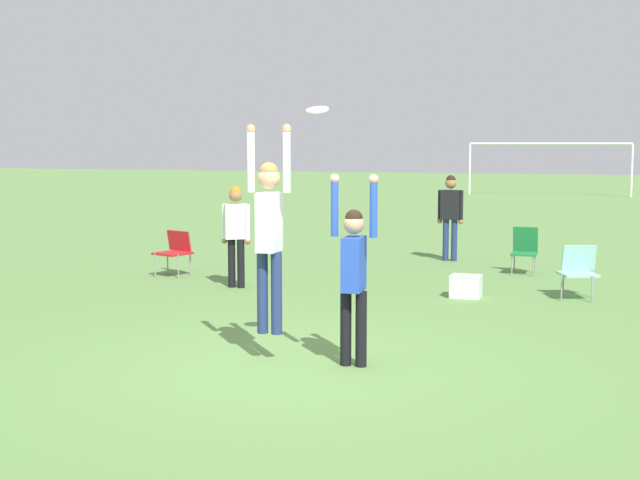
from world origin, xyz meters
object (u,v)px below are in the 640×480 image
Objects in this scene: person_defending at (354,266)px; person_spectator_far at (450,210)px; person_spectator_near at (236,228)px; camping_chair_3 at (578,268)px; person_jumping at (269,223)px; frisbee at (317,110)px; cooler_box at (466,286)px; camping_chair_1 at (525,247)px; camping_chair_2 at (175,249)px.

person_defending reaches higher than person_spectator_far.
person_spectator_near is 5.16m from person_spectator_far.
person_defending is 2.55× the size of camping_chair_3.
person_jumping is 9.37× the size of frisbee.
person_defending is 5.49m from camping_chair_3.
person_jumping is 1.31m from frisbee.
person_jumping is 8.79m from person_spectator_far.
cooler_box is (-1.62, -0.48, -0.29)m from camping_chair_3.
camping_chair_3 is at bearing 114.22° from camping_chair_1.
camping_chair_1 is 6.28m from camping_chair_2.
person_jumping is 2.69× the size of camping_chair_1.
camping_chair_3 is at bearing -24.93° from person_spectator_near.
person_jumping is at bearing 145.68° from camping_chair_2.
person_jumping is 6.02m from camping_chair_3.
camping_chair_3 is at bearing 153.72° from person_defending.
person_jumping is 1.32× the size of person_spectator_far.
person_spectator_near is at bearing 24.08° from person_jumping.
camping_chair_1 is at bearing -18.68° from person_jumping.
cooler_box is (1.36, 4.64, -1.33)m from person_jumping.
person_spectator_far is at bearing 179.65° from person_defending.
cooler_box is (5.29, -0.63, -0.30)m from camping_chair_2.
frisbee is at bearing -99.80° from person_jumping.
frisbee is 7.31m from camping_chair_2.
person_defending is 5.41m from person_spectator_near.
cooler_box is at bearing 80.34° from frisbee.
frisbee is at bearing -89.60° from person_spectator_near.
camping_chair_3 is at bearing -34.35° from person_jumping.
camping_chair_1 is 1.81× the size of cooler_box.
frisbee is 0.52× the size of cooler_box.
person_spectator_near is (-4.29, -3.11, 0.51)m from camping_chair_1.
camping_chair_3 is 1.72× the size of cooler_box.
camping_chair_1 is at bearing -140.34° from camping_chair_2.
camping_chair_2 is 6.91m from camping_chair_3.
camping_chair_1 reaches higher than camping_chair_2.
person_defending is at bearing 45.55° from camping_chair_3.
person_jumping is 2.87× the size of camping_chair_2.
person_spectator_far is 4.34m from cooler_box.
person_spectator_near is (-2.34, 4.38, -0.53)m from person_jumping.
camping_chair_1 is at bearing 78.35° from cooler_box.
person_jumping is 2.82× the size of camping_chair_3.
person_jumping is at bearing 174.28° from frisbee.
person_defending is at bearing 82.72° from camping_chair_1.
person_jumping reaches higher than person_defending.
person_defending is 7.51m from camping_chair_1.
camping_chair_2 is at bearing 21.24° from camping_chair_1.
person_jumping is 1.03m from person_defending.
camping_chair_1 is 2.59m from camping_chair_3.
camping_chair_2 is (-4.85, 5.20, -0.60)m from person_defending.
person_spectator_far is at bearing 103.68° from cooler_box.
frisbee reaches higher than person_jumping.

